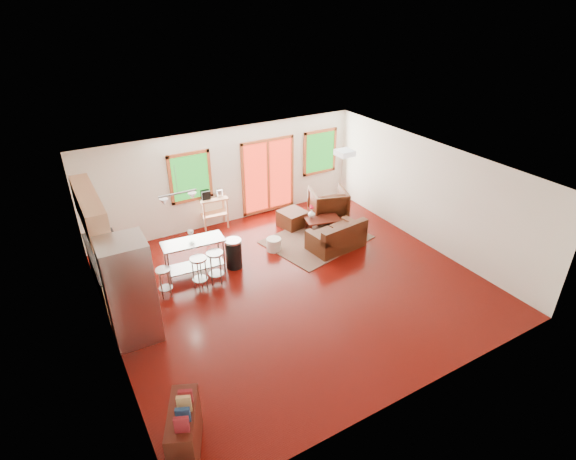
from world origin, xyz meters
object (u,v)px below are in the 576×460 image
rug (317,240)px  refrigerator (130,291)px  ottoman (293,219)px  island (194,252)px  kitchen_cart (212,202)px  coffee_table (322,220)px  armchair (328,203)px  loveseat (337,238)px

rug → refrigerator: refrigerator is taller
ottoman → refrigerator: (-4.68, -2.31, 0.79)m
refrigerator → island: 2.18m
refrigerator → kitchen_cart: 4.34m
coffee_table → ottoman: 0.83m
coffee_table → ottoman: size_ratio=1.56×
armchair → refrigerator: (-5.75, -2.19, 0.52)m
island → kitchen_cart: kitchen_cart is taller
island → kitchen_cart: (1.19, 1.90, 0.17)m
armchair → island: 4.20m
rug → kitchen_cart: (-2.00, 1.97, 0.74)m
rug → island: size_ratio=1.75×
loveseat → rug: bearing=103.7°
island → ottoman: bearing=16.5°
island → coffee_table: bearing=4.6°
rug → kitchen_cart: 2.90m
coffee_table → refrigerator: size_ratio=0.50×
armchair → kitchen_cart: size_ratio=0.88×
armchair → kitchen_cart: kitchen_cart is taller
loveseat → armchair: bearing=57.3°
rug → loveseat: loveseat is taller
island → kitchen_cart: 2.25m
loveseat → coffee_table: bearing=72.0°
loveseat → island: size_ratio=1.04×
refrigerator → ottoman: bearing=27.8°
loveseat → armchair: (0.72, 1.45, 0.20)m
island → loveseat: bearing=-10.8°
kitchen_cart → island: bearing=-122.2°
rug → armchair: armchair is taller
ottoman → island: island is taller
refrigerator → coffee_table: bearing=19.4°
armchair → rug: bearing=61.1°
rug → coffee_table: bearing=41.8°
kitchen_cart → coffee_table: bearing=-33.7°
ottoman → coffee_table: bearing=-49.0°
rug → island: island is taller
ottoman → loveseat: bearing=-77.6°
ottoman → kitchen_cart: bearing=152.1°
coffee_table → armchair: (0.52, 0.51, 0.17)m
coffee_table → ottoman: bearing=131.0°
ottoman → kitchen_cart: kitchen_cart is taller
loveseat → kitchen_cart: size_ratio=1.31×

